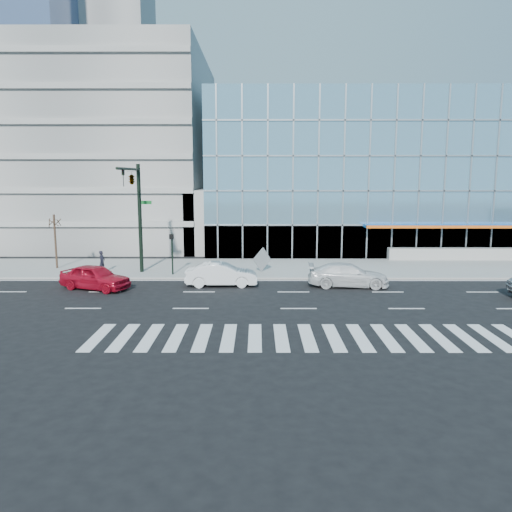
# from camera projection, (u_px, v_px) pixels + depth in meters

# --- Properties ---
(ground) EXTENTS (160.00, 160.00, 0.00)m
(ground) POSITION_uv_depth(u_px,v_px,m) (293.00, 292.00, 31.64)
(ground) COLOR black
(ground) RESTS_ON ground
(sidewalk) EXTENTS (120.00, 8.00, 0.15)m
(sidewalk) POSITION_uv_depth(u_px,v_px,m) (286.00, 268.00, 39.53)
(sidewalk) COLOR gray
(sidewalk) RESTS_ON ground
(theatre_building) EXTENTS (42.00, 26.00, 15.00)m
(theatre_building) POSITION_uv_depth(u_px,v_px,m) (402.00, 174.00, 56.08)
(theatre_building) COLOR #7AB1CC
(theatre_building) RESTS_ON ground
(parking_garage) EXTENTS (24.00, 24.00, 20.00)m
(parking_garage) POSITION_uv_depth(u_px,v_px,m) (99.00, 151.00, 55.77)
(parking_garage) COLOR gray
(parking_garage) RESTS_ON ground
(ramp_block) EXTENTS (6.00, 8.00, 6.00)m
(ramp_block) POSITION_uv_depth(u_px,v_px,m) (220.00, 220.00, 48.95)
(ramp_block) COLOR gray
(ramp_block) RESTS_ON ground
(tower_backdrop) EXTENTS (14.00, 14.00, 48.00)m
(tower_backdrop) POSITION_uv_depth(u_px,v_px,m) (115.00, 89.00, 97.02)
(tower_backdrop) COLOR gray
(tower_backdrop) RESTS_ON ground
(traffic_signal) EXTENTS (1.14, 5.74, 8.00)m
(traffic_signal) POSITION_uv_depth(u_px,v_px,m) (134.00, 192.00, 35.20)
(traffic_signal) COLOR black
(traffic_signal) RESTS_ON sidewalk
(ped_signal_post) EXTENTS (0.30, 0.33, 3.00)m
(ped_signal_post) POSITION_uv_depth(u_px,v_px,m) (172.00, 248.00, 36.20)
(ped_signal_post) COLOR black
(ped_signal_post) RESTS_ON sidewalk
(street_tree_near) EXTENTS (1.10, 1.10, 4.23)m
(street_tree_near) POSITION_uv_depth(u_px,v_px,m) (54.00, 222.00, 38.49)
(street_tree_near) COLOR #332319
(street_tree_near) RESTS_ON sidewalk
(white_suv) EXTENTS (5.45, 2.54, 1.54)m
(white_suv) POSITION_uv_depth(u_px,v_px,m) (348.00, 275.00, 33.12)
(white_suv) COLOR silver
(white_suv) RESTS_ON ground
(white_sedan) EXTENTS (4.81, 1.80, 1.57)m
(white_sedan) POSITION_uv_depth(u_px,v_px,m) (221.00, 274.00, 33.30)
(white_sedan) COLOR white
(white_sedan) RESTS_ON ground
(red_sedan) EXTENTS (5.12, 3.57, 1.62)m
(red_sedan) POSITION_uv_depth(u_px,v_px,m) (95.00, 277.00, 32.29)
(red_sedan) COLOR #AF0D22
(red_sedan) RESTS_ON ground
(pedestrian) EXTENTS (0.51, 0.66, 1.63)m
(pedestrian) POSITION_uv_depth(u_px,v_px,m) (102.00, 262.00, 37.19)
(pedestrian) COLOR black
(pedestrian) RESTS_ON sidewalk
(tilted_panel) EXTENTS (1.39, 1.28, 1.83)m
(tilted_panel) POSITION_uv_depth(u_px,v_px,m) (262.00, 259.00, 37.53)
(tilted_panel) COLOR gray
(tilted_panel) RESTS_ON sidewalk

